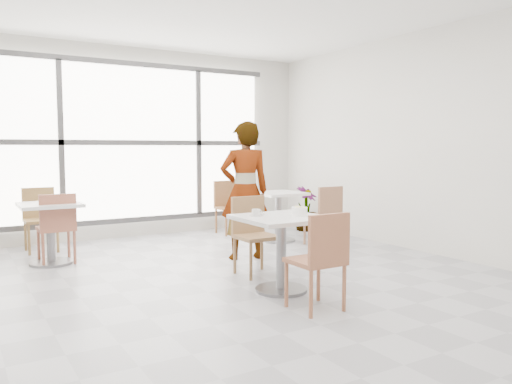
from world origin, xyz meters
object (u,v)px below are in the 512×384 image
plant_right (306,209)px  bg_table_left (50,224)px  bg_chair_left_far (40,215)px  bg_chair_right_near (326,212)px  bg_table_right (278,209)px  coffee_cup (256,213)px  main_table (281,239)px  chair_near (321,255)px  bg_chair_left_near (57,224)px  person (245,191)px  chair_far (253,230)px  oatmeal_bowl (299,211)px  bg_chair_right_far (228,203)px

plant_right → bg_table_left: bearing=-174.2°
bg_chair_left_far → bg_chair_right_near: bearing=-26.3°
bg_table_right → plant_right: (0.95, 0.59, -0.11)m
coffee_cup → main_table: bearing=-37.7°
chair_near → bg_chair_left_near: (-1.63, 3.09, 0.00)m
person → bg_chair_left_near: person is taller
coffee_cup → bg_chair_right_near: 2.51m
bg_table_right → bg_chair_left_far: (-3.22, 1.09, 0.01)m
chair_near → bg_chair_right_near: size_ratio=1.00×
chair_near → bg_chair_left_far: bearing=-67.5°
main_table → person: 1.57m
chair_near → person: person is taller
chair_far → oatmeal_bowl: (0.07, -0.80, 0.29)m
coffee_cup → chair_far: bearing=62.2°
chair_far → person: (0.30, 0.71, 0.38)m
main_table → bg_chair_left_far: size_ratio=0.92×
main_table → bg_chair_left_near: bg_chair_left_near is taller
bg_chair_right_far → bg_chair_left_near: bearing=-161.9°
oatmeal_bowl → person: person is taller
coffee_cup → plant_right: (2.62, 2.71, -0.40)m
bg_chair_left_near → oatmeal_bowl: bearing=128.1°
bg_chair_left_far → oatmeal_bowl: bearing=-60.3°
main_table → oatmeal_bowl: 0.33m
main_table → bg_table_right: 2.71m
bg_table_right → bg_chair_right_far: size_ratio=0.86×
coffee_cup → bg_table_right: size_ratio=0.21×
bg_table_right → bg_chair_left_far: bearing=161.3°
bg_table_right → bg_chair_left_near: bearing=178.2°
bg_chair_left_near → bg_table_left: bearing=-44.6°
coffee_cup → bg_table_left: (-1.56, 2.29, -0.29)m
bg_table_left → bg_chair_right_far: 3.05m
bg_chair_right_near → oatmeal_bowl: bearing=44.7°
coffee_cup → bg_table_right: 2.72m
bg_chair_right_far → bg_table_right: bearing=-73.3°
person → bg_chair_right_far: 2.02m
person → bg_chair_right_near: 1.47m
main_table → bg_table_right: (1.47, 2.28, -0.04)m
oatmeal_bowl → plant_right: size_ratio=0.28×
chair_near → chair_far: size_ratio=1.00×
bg_chair_left_far → bg_chair_right_far: 2.91m
chair_near → bg_chair_left_near: size_ratio=1.00×
main_table → person: bearing=73.9°
person → bg_chair_right_far: (0.74, 1.84, -0.38)m
chair_far → plant_right: size_ratio=1.15×
main_table → chair_near: 0.71m
coffee_cup → bg_chair_right_far: bearing=66.7°
bg_table_right → bg_chair_right_near: bg_chair_right_near is taller
chair_far → bg_chair_right_far: 2.75m
bg_table_right → bg_chair_right_near: (0.37, -0.68, 0.01)m
bg_table_right → bg_chair_left_near: 3.17m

